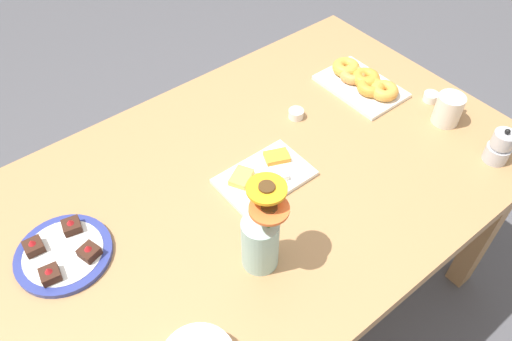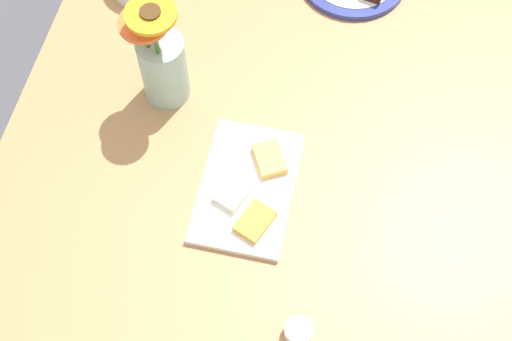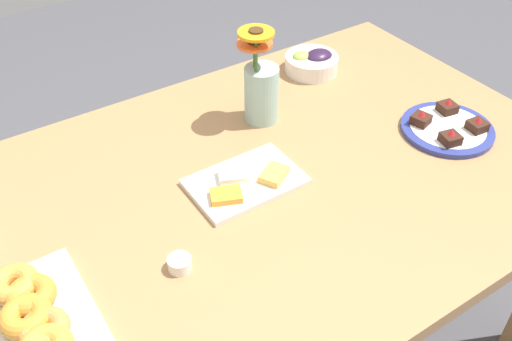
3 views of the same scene
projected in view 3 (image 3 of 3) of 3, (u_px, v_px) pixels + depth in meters
dining_table at (256, 210)px, 1.39m from camera, size 1.60×1.00×0.74m
grape_bowl at (312, 62)px, 1.71m from camera, size 0.16×0.16×0.07m
cheese_platter at (246, 182)px, 1.32m from camera, size 0.26×0.17×0.03m
croissant_platter at (34, 316)px, 1.02m from camera, size 0.19×0.29×0.05m
jam_cup_berry at (180, 263)px, 1.13m from camera, size 0.05×0.05×0.03m
dessert_plate at (447, 128)px, 1.48m from camera, size 0.24×0.24×0.05m
flower_vase at (261, 89)px, 1.47m from camera, size 0.11×0.11×0.27m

